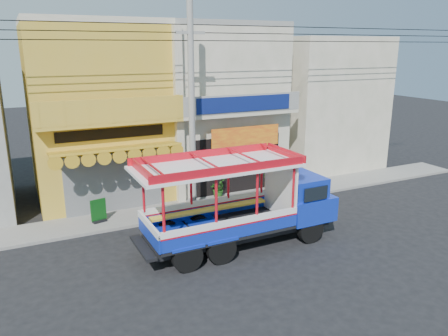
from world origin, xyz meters
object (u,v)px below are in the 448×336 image
object	(u,v)px
potted_plant_b	(269,181)
potted_plant_c	(284,183)
green_sign	(99,213)
utility_pole	(195,98)
songthaew_truck	(252,200)
potted_plant_a	(218,188)

from	to	relation	value
potted_plant_b	potted_plant_c	world-z (taller)	potted_plant_b
green_sign	utility_pole	bearing A→B (deg)	-8.62
utility_pole	potted_plant_b	xyz separation A→B (m)	(4.36, 1.10, -4.43)
songthaew_truck	utility_pole	bearing A→B (deg)	101.85
potted_plant_a	songthaew_truck	bearing A→B (deg)	-156.17
potted_plant_a	potted_plant_b	world-z (taller)	potted_plant_b
potted_plant_b	potted_plant_c	bearing A→B (deg)	-177.00
green_sign	potted_plant_c	bearing A→B (deg)	0.07
utility_pole	potted_plant_b	distance (m)	6.31
green_sign	potted_plant_a	xyz separation A→B (m)	(5.69, 0.70, 0.02)
utility_pole	green_sign	world-z (taller)	utility_pole
potted_plant_a	potted_plant_b	distance (m)	2.76
potted_plant_c	songthaew_truck	bearing A→B (deg)	-5.24
utility_pole	potted_plant_a	xyz separation A→B (m)	(1.61, 1.31, -4.48)
songthaew_truck	potted_plant_c	size ratio (longest dim) A/B	8.74
utility_pole	green_sign	xyz separation A→B (m)	(-4.08, 0.62, -4.50)
potted_plant_b	potted_plant_c	distance (m)	0.73
songthaew_truck	potted_plant_c	xyz separation A→B (m)	(4.18, 4.19, -1.12)
songthaew_truck	green_sign	distance (m)	6.48
green_sign	potted_plant_b	xyz separation A→B (m)	(8.44, 0.48, 0.07)
songthaew_truck	potted_plant_a	distance (m)	5.07
green_sign	potted_plant_c	size ratio (longest dim) A/B	1.16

